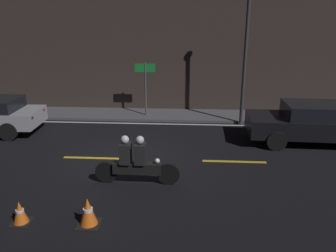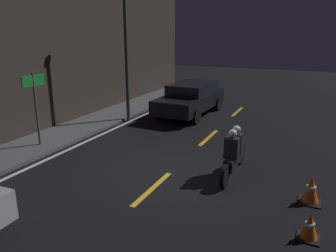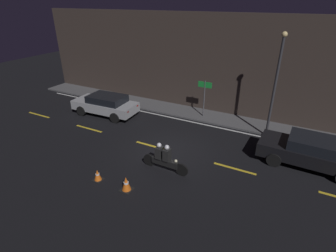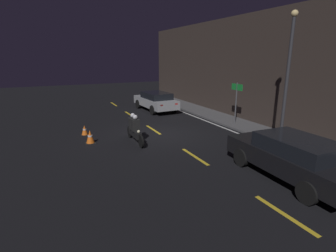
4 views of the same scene
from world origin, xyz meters
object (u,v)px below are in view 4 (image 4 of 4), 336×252
at_px(hatchback_silver, 156,101).
at_px(shop_sign, 236,95).
at_px(motorcycle, 135,129).
at_px(traffic_cone_mid, 90,137).
at_px(street_lamp, 288,75).
at_px(van_black, 293,156).
at_px(traffic_cone_near, 85,130).

relative_size(hatchback_silver, shop_sign, 1.87).
distance_m(hatchback_silver, shop_sign, 6.64).
height_order(motorcycle, shop_sign, shop_sign).
relative_size(traffic_cone_mid, shop_sign, 0.27).
distance_m(motorcycle, street_lamp, 7.13).
bearing_deg(van_black, traffic_cone_near, 36.23).
xyz_separation_m(van_black, motorcycle, (-5.95, -3.52, -0.15)).
distance_m(van_black, traffic_cone_near, 9.86).
bearing_deg(street_lamp, shop_sign, 167.78).
height_order(van_black, shop_sign, shop_sign).
bearing_deg(traffic_cone_near, traffic_cone_mid, 1.47).
xyz_separation_m(hatchback_silver, street_lamp, (10.20, 1.70, 2.47)).
bearing_deg(street_lamp, traffic_cone_near, -127.75).
bearing_deg(motorcycle, hatchback_silver, 150.27).
height_order(van_black, street_lamp, street_lamp).
bearing_deg(street_lamp, van_black, -41.33).
height_order(hatchback_silver, motorcycle, hatchback_silver).
xyz_separation_m(shop_sign, street_lamp, (4.18, -0.91, 1.43)).
relative_size(traffic_cone_mid, street_lamp, 0.11).
xyz_separation_m(motorcycle, traffic_cone_near, (-2.20, -2.01, -0.38)).
bearing_deg(street_lamp, motorcycle, -123.36).
bearing_deg(van_black, traffic_cone_mid, 41.61).
bearing_deg(shop_sign, traffic_cone_near, -101.14).
bearing_deg(traffic_cone_near, hatchback_silver, 126.67).
height_order(hatchback_silver, shop_sign, shop_sign).
height_order(van_black, traffic_cone_near, van_black).
height_order(hatchback_silver, street_lamp, street_lamp).
height_order(motorcycle, street_lamp, street_lamp).
xyz_separation_m(van_black, traffic_cone_mid, (-6.65, -5.49, -0.47)).
distance_m(van_black, street_lamp, 3.92).
bearing_deg(hatchback_silver, traffic_cone_near, 123.87).
bearing_deg(traffic_cone_mid, traffic_cone_near, -178.53).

